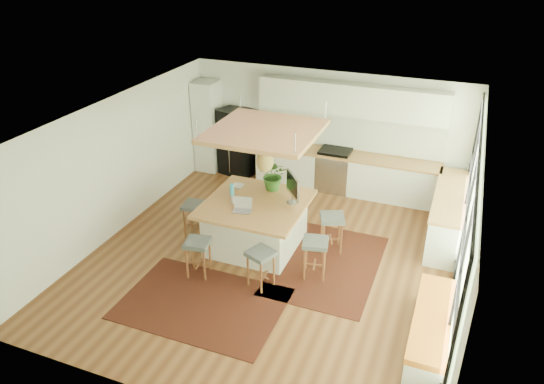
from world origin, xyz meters
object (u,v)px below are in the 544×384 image
at_px(stool_near_left, 198,257).
at_px(stool_left_side, 195,219).
at_px(stool_right_back, 331,233).
at_px(monitor, 293,190).
at_px(stool_near_right, 261,268).
at_px(island, 256,224).
at_px(fridge, 238,138).
at_px(stool_right_front, 315,259).
at_px(laptop, 242,205).
at_px(microwave, 272,137).
at_px(island_plant, 274,178).

bearing_deg(stool_near_left, stool_left_side, 121.42).
bearing_deg(stool_right_back, monitor, -170.78).
relative_size(stool_near_right, stool_right_back, 0.94).
bearing_deg(island, stool_right_back, 14.82).
height_order(fridge, stool_right_front, fridge).
xyz_separation_m(stool_near_right, monitor, (0.07, 1.39, 0.83)).
bearing_deg(stool_near_right, laptop, 131.93).
relative_size(island, laptop, 5.27).
height_order(stool_right_back, laptop, laptop).
bearing_deg(stool_near_right, fridge, 119.45).
height_order(stool_near_left, microwave, microwave).
bearing_deg(fridge, stool_near_left, -59.67).
bearing_deg(stool_left_side, microwave, 81.01).
xyz_separation_m(stool_near_right, island_plant, (-0.46, 1.77, 0.81)).
distance_m(island, stool_near_right, 1.28).
bearing_deg(laptop, stool_right_back, 14.72).
distance_m(monitor, microwave, 2.99).
height_order(island, monitor, monitor).
distance_m(fridge, stool_right_back, 4.04).
xyz_separation_m(stool_near_left, laptop, (0.47, 0.85, 0.70)).
bearing_deg(stool_right_back, stool_right_front, -93.04).
relative_size(stool_right_front, laptop, 2.07).
height_order(fridge, island_plant, fridge).
distance_m(fridge, monitor, 3.55).
distance_m(stool_right_back, stool_left_side, 2.69).
height_order(monitor, microwave, monitor).
bearing_deg(stool_near_left, stool_near_right, 5.38).
bearing_deg(island_plant, monitor, -36.74).
height_order(stool_right_front, monitor, monitor).
relative_size(island, stool_left_side, 2.63).
bearing_deg(monitor, island, -107.34).
bearing_deg(island, stool_right_front, -22.03).
height_order(stool_near_right, stool_right_front, stool_right_front).
bearing_deg(island_plant, stool_near_right, -75.61).
xyz_separation_m(stool_right_front, laptop, (-1.43, 0.14, 0.70)).
relative_size(monitor, microwave, 1.26).
distance_m(stool_left_side, laptop, 1.40).
bearing_deg(stool_right_front, monitor, 131.66).
bearing_deg(stool_near_left, stool_right_back, 39.62).
height_order(fridge, laptop, fridge).
height_order(stool_near_left, stool_right_front, stool_right_front).
bearing_deg(stool_left_side, island, 4.15).
distance_m(stool_near_right, monitor, 1.62).
bearing_deg(stool_right_back, stool_near_right, -118.37).
distance_m(stool_near_left, monitor, 2.09).
height_order(stool_near_left, island_plant, island_plant).
bearing_deg(stool_right_front, stool_near_left, -159.64).
distance_m(island, microwave, 3.04).
bearing_deg(laptop, island, 64.02).
xyz_separation_m(stool_right_back, stool_left_side, (-2.66, -0.46, 0.00)).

